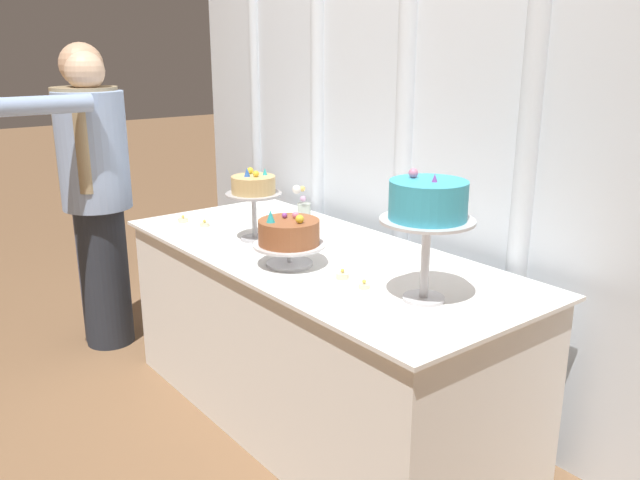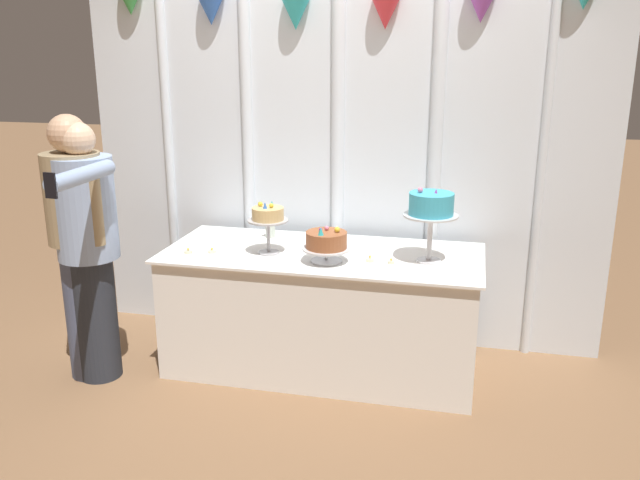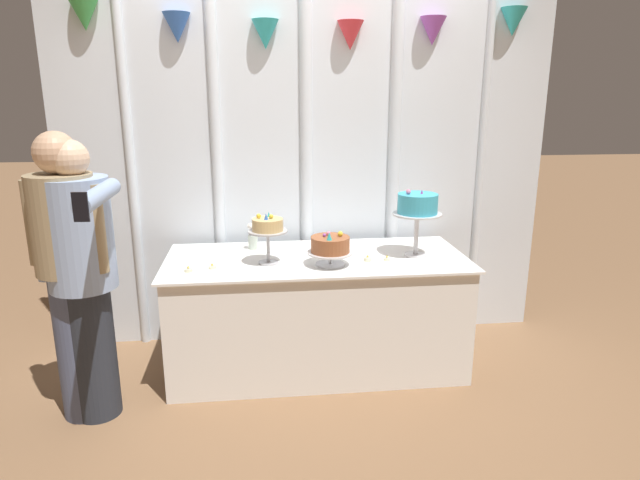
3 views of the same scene
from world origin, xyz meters
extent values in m
plane|color=#846042|center=(0.00, 0.00, 0.00)|extent=(24.00, 24.00, 0.00)
cube|color=silver|center=(0.00, 0.62, 1.27)|extent=(3.42, 0.04, 2.54)
cylinder|color=silver|center=(-1.20, 0.60, 1.27)|extent=(0.06, 0.06, 2.54)
cylinder|color=silver|center=(-0.63, 0.60, 1.27)|extent=(0.08, 0.08, 2.54)
cylinder|color=silver|center=(-0.01, 0.60, 1.27)|extent=(0.09, 0.09, 2.54)
cylinder|color=silver|center=(0.61, 0.60, 1.27)|extent=(0.09, 0.09, 2.54)
cube|color=white|center=(0.00, 0.10, 0.37)|extent=(1.85, 0.77, 0.74)
cube|color=white|center=(0.00, 0.10, 0.74)|extent=(1.90, 0.82, 0.01)
cylinder|color=#B2B2B7|center=(-0.30, 0.00, 0.76)|extent=(0.12, 0.12, 0.01)
cylinder|color=#B2B2B7|center=(-0.30, 0.00, 0.85)|extent=(0.02, 0.02, 0.19)
cylinder|color=#B2B2B7|center=(-0.30, 0.00, 0.95)|extent=(0.24, 0.24, 0.01)
cylinder|color=#DBB775|center=(-0.30, 0.00, 0.99)|extent=(0.19, 0.19, 0.07)
sphere|color=yellow|center=(-0.28, 0.00, 1.04)|extent=(0.03, 0.03, 0.03)
cone|color=#2DB2B7|center=(-0.30, 0.05, 1.05)|extent=(0.02, 0.02, 0.03)
sphere|color=yellow|center=(-0.36, 0.02, 1.04)|extent=(0.03, 0.03, 0.03)
cone|color=blue|center=(-0.31, -0.02, 1.05)|extent=(0.03, 0.03, 0.04)
cylinder|color=silver|center=(0.06, -0.08, 0.76)|extent=(0.18, 0.18, 0.01)
cylinder|color=silver|center=(0.06, -0.08, 0.79)|extent=(0.02, 0.02, 0.06)
cylinder|color=silver|center=(0.06, -0.08, 0.83)|extent=(0.28, 0.28, 0.01)
cylinder|color=#995633|center=(0.06, -0.08, 0.88)|extent=(0.23, 0.23, 0.09)
sphere|color=yellow|center=(0.12, -0.07, 0.94)|extent=(0.03, 0.03, 0.03)
sphere|color=pink|center=(0.06, -0.04, 0.94)|extent=(0.03, 0.03, 0.03)
sphere|color=purple|center=(0.03, -0.08, 0.94)|extent=(0.02, 0.02, 0.02)
cone|color=#2DB2B7|center=(0.05, -0.15, 0.95)|extent=(0.03, 0.03, 0.05)
cylinder|color=silver|center=(0.63, 0.06, 0.76)|extent=(0.14, 0.14, 0.01)
cylinder|color=silver|center=(0.63, 0.06, 0.89)|extent=(0.03, 0.03, 0.26)
cylinder|color=silver|center=(0.63, 0.06, 1.02)|extent=(0.31, 0.31, 0.01)
cylinder|color=#3DB2D1|center=(0.63, 0.06, 1.09)|extent=(0.25, 0.25, 0.12)
cone|color=purple|center=(0.66, 0.06, 1.16)|extent=(0.02, 0.02, 0.03)
sphere|color=pink|center=(0.57, 0.05, 1.17)|extent=(0.03, 0.03, 0.03)
cylinder|color=#B2C1B2|center=(-0.40, 0.34, 0.80)|extent=(0.06, 0.06, 0.09)
sphere|color=#E5C666|center=(-0.41, 0.34, 0.91)|extent=(0.03, 0.03, 0.03)
sphere|color=#CC9EC6|center=(-0.37, 0.31, 0.88)|extent=(0.03, 0.03, 0.03)
sphere|color=white|center=(-0.41, 0.30, 0.91)|extent=(0.04, 0.04, 0.04)
cylinder|color=beige|center=(-0.77, -0.11, 0.76)|extent=(0.05, 0.05, 0.02)
sphere|color=#F9CC4C|center=(-0.77, -0.11, 0.78)|extent=(0.01, 0.01, 0.01)
cylinder|color=beige|center=(-0.64, -0.06, 0.76)|extent=(0.05, 0.05, 0.02)
sphere|color=#F9CC4C|center=(-0.64, -0.06, 0.78)|extent=(0.01, 0.01, 0.01)
cylinder|color=beige|center=(0.31, -0.02, 0.76)|extent=(0.05, 0.05, 0.02)
sphere|color=#F9CC4C|center=(0.31, -0.02, 0.78)|extent=(0.01, 0.01, 0.01)
cylinder|color=beige|center=(0.43, -0.02, 0.76)|extent=(0.04, 0.04, 0.01)
sphere|color=#F9CC4C|center=(0.43, -0.02, 0.77)|extent=(0.01, 0.01, 0.01)
cylinder|color=#4C5675|center=(-1.36, -0.32, 0.42)|extent=(0.32, 0.32, 0.84)
cylinder|color=#9E8966|center=(-1.36, -0.32, 1.10)|extent=(0.44, 0.44, 0.52)
sphere|color=tan|center=(-1.36, -0.32, 1.47)|extent=(0.22, 0.22, 0.22)
cube|color=maroon|center=(-1.36, -0.47, 1.13)|extent=(0.04, 0.02, 0.33)
cylinder|color=#9E8966|center=(-1.54, -0.23, 1.09)|extent=(0.08, 0.08, 0.46)
cylinder|color=#9E8966|center=(-1.17, -0.41, 1.09)|extent=(0.08, 0.08, 0.46)
cylinder|color=#282D38|center=(-1.29, -0.33, 0.38)|extent=(0.31, 0.31, 0.76)
cylinder|color=#93ADD6|center=(-1.29, -0.33, 1.05)|extent=(0.43, 0.43, 0.59)
sphere|color=beige|center=(-1.29, -0.33, 1.44)|extent=(0.19, 0.19, 0.19)
cylinder|color=#93ADD6|center=(-1.50, -0.27, 1.05)|extent=(0.08, 0.08, 0.52)
cylinder|color=#93ADD6|center=(-1.08, -0.64, 1.30)|extent=(0.08, 0.52, 0.08)
camera|label=1|loc=(2.01, -1.46, 1.56)|focal=36.71mm
camera|label=2|loc=(0.85, -3.58, 1.93)|focal=37.14mm
camera|label=3|loc=(-0.36, -3.19, 1.75)|focal=30.59mm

